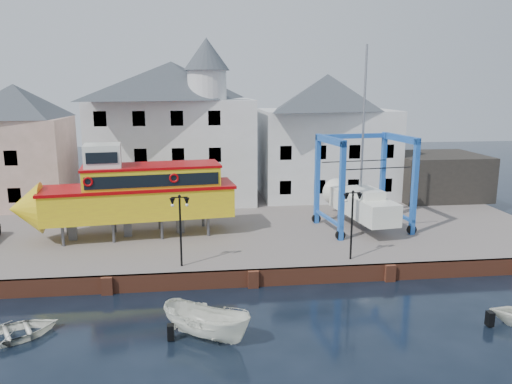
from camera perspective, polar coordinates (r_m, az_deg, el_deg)
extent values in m
plane|color=black|center=(28.68, -0.34, -10.82)|extent=(140.00, 140.00, 0.00)
cube|color=slate|center=(38.87, -2.17, -3.87)|extent=(44.00, 22.00, 1.00)
cube|color=brown|center=(28.60, -0.36, -9.80)|extent=(44.00, 0.25, 1.00)
cube|color=brown|center=(28.73, -16.65, -10.23)|extent=(0.60, 0.36, 1.00)
cube|color=brown|center=(28.44, -0.33, -9.93)|extent=(0.60, 0.36, 1.00)
cube|color=brown|center=(30.34, 15.05, -8.93)|extent=(0.60, 0.36, 1.00)
cube|color=tan|center=(47.18, -25.34, 3.09)|extent=(8.00, 7.00, 7.50)
pyramid|color=#38404A|center=(46.77, -25.91, 9.32)|extent=(8.00, 7.00, 2.80)
cube|color=black|center=(44.15, -25.87, -0.35)|extent=(1.00, 0.08, 1.20)
cube|color=black|center=(43.67, -26.23, 3.50)|extent=(1.00, 0.08, 1.20)
cube|color=silver|center=(45.16, -9.36, 4.70)|extent=(14.00, 8.00, 9.00)
pyramid|color=#38404A|center=(44.81, -9.63, 12.45)|extent=(14.00, 8.00, 3.20)
cube|color=black|center=(42.36, -16.89, -0.13)|extent=(1.00, 0.08, 1.20)
cube|color=black|center=(41.93, -12.86, -0.03)|extent=(1.00, 0.08, 1.20)
cube|color=black|center=(41.72, -8.76, 0.07)|extent=(1.00, 0.08, 1.20)
cube|color=black|center=(41.71, -4.64, 0.18)|extent=(1.00, 0.08, 1.20)
cube|color=black|center=(41.86, -17.14, 3.89)|extent=(1.00, 0.08, 1.20)
cube|color=black|center=(41.43, -13.05, 4.03)|extent=(1.00, 0.08, 1.20)
cube|color=black|center=(41.21, -8.89, 4.16)|extent=(1.00, 0.08, 1.20)
cube|color=black|center=(41.21, -4.71, 4.26)|extent=(1.00, 0.08, 1.20)
cube|color=black|center=(41.57, -17.40, 7.98)|extent=(1.00, 0.08, 1.20)
cube|color=black|center=(41.14, -13.25, 8.17)|extent=(1.00, 0.08, 1.20)
cube|color=black|center=(40.91, -9.03, 8.32)|extent=(1.00, 0.08, 1.20)
cube|color=black|center=(40.91, -4.78, 8.43)|extent=(1.00, 0.08, 1.20)
cylinder|color=silver|center=(42.38, -5.62, 12.05)|extent=(3.20, 3.20, 2.40)
cone|color=#38404A|center=(42.45, -5.69, 15.43)|extent=(3.80, 3.80, 2.60)
cube|color=silver|center=(47.22, 7.97, 4.44)|extent=(12.00, 8.00, 8.00)
pyramid|color=#38404A|center=(46.82, 8.17, 11.25)|extent=(12.00, 8.00, 3.20)
cube|color=black|center=(42.83, 3.38, 0.51)|extent=(1.00, 0.08, 1.20)
cube|color=black|center=(43.46, 7.28, 0.60)|extent=(1.00, 0.08, 1.20)
cube|color=black|center=(44.27, 11.05, 0.68)|extent=(1.00, 0.08, 1.20)
cube|color=black|center=(45.28, 14.66, 0.76)|extent=(1.00, 0.08, 1.20)
cube|color=black|center=(42.34, 3.43, 4.49)|extent=(1.00, 0.08, 1.20)
cube|color=black|center=(42.97, 7.38, 4.52)|extent=(1.00, 0.08, 1.20)
cube|color=black|center=(43.80, 11.20, 4.53)|extent=(1.00, 0.08, 1.20)
cube|color=black|center=(44.81, 14.87, 4.53)|extent=(1.00, 0.08, 1.20)
cube|color=black|center=(49.20, 19.84, 1.79)|extent=(8.00, 7.00, 4.00)
cylinder|color=black|center=(28.66, -8.61, -4.60)|extent=(0.12, 0.12, 4.00)
cube|color=black|center=(28.15, -8.74, -0.60)|extent=(0.90, 0.06, 0.06)
sphere|color=black|center=(28.14, -8.75, -0.46)|extent=(0.16, 0.16, 0.16)
cone|color=black|center=(28.23, -9.54, -1.16)|extent=(0.32, 0.32, 0.45)
sphere|color=white|center=(28.27, -9.52, -1.51)|extent=(0.18, 0.18, 0.18)
cone|color=black|center=(28.20, -7.91, -1.12)|extent=(0.32, 0.32, 0.45)
sphere|color=white|center=(28.24, -7.90, -1.47)|extent=(0.18, 0.18, 0.18)
cylinder|color=black|center=(30.01, 10.88, -3.92)|extent=(0.12, 0.12, 4.00)
cube|color=black|center=(29.52, 11.03, -0.10)|extent=(0.90, 0.06, 0.06)
sphere|color=black|center=(29.51, 11.04, 0.04)|extent=(0.16, 0.16, 0.16)
cone|color=black|center=(29.46, 10.27, -0.63)|extent=(0.32, 0.32, 0.45)
sphere|color=white|center=(29.50, 10.26, -0.97)|extent=(0.18, 0.18, 0.18)
cone|color=black|center=(29.71, 11.75, -0.59)|extent=(0.32, 0.32, 0.45)
sphere|color=white|center=(29.74, 11.73, -0.92)|extent=(0.18, 0.18, 0.18)
cylinder|color=#59595E|center=(34.54, -21.20, -4.71)|extent=(0.22, 0.22, 1.35)
cylinder|color=#59595E|center=(36.94, -20.73, -3.62)|extent=(0.22, 0.22, 1.35)
cylinder|color=#59595E|center=(34.25, -15.97, -4.49)|extent=(0.22, 0.22, 1.35)
cylinder|color=#59595E|center=(36.67, -15.85, -3.40)|extent=(0.22, 0.22, 1.35)
cylinder|color=#59595E|center=(34.25, -10.71, -4.23)|extent=(0.22, 0.22, 1.35)
cylinder|color=#59595E|center=(36.67, -10.94, -3.15)|extent=(0.22, 0.22, 1.35)
cylinder|color=#59595E|center=(34.54, -5.49, -3.93)|extent=(0.22, 0.22, 1.35)
cylinder|color=#59595E|center=(36.94, -6.06, -2.89)|extent=(0.22, 0.22, 1.35)
cube|color=#59595E|center=(35.68, -20.24, -4.12)|extent=(0.59, 0.51, 1.35)
cube|color=#59595E|center=(35.43, -14.46, -3.86)|extent=(0.59, 0.51, 1.35)
cube|color=#59595E|center=(35.54, -8.66, -3.56)|extent=(0.59, 0.51, 1.35)
cube|color=yellow|center=(35.02, -13.13, -1.17)|extent=(12.89, 4.93, 1.97)
cone|color=yellow|center=(35.72, -24.86, -1.73)|extent=(2.38, 3.63, 3.41)
cube|color=#AA0407|center=(34.79, -13.21, 0.56)|extent=(13.17, 5.10, 0.20)
cube|color=yellow|center=(34.70, -11.78, 1.65)|extent=(9.28, 4.13, 1.44)
cube|color=black|center=(33.16, -11.68, 1.26)|extent=(8.56, 1.12, 0.81)
cube|color=black|center=(36.22, -11.89, 2.15)|extent=(8.56, 1.12, 0.81)
cube|color=#AA0407|center=(34.56, -11.84, 2.95)|extent=(9.47, 4.24, 0.16)
cube|color=white|center=(34.50, -17.12, 3.89)|extent=(2.60, 2.60, 1.63)
cube|color=black|center=(33.31, -17.23, 3.73)|extent=(1.95, 0.30, 0.72)
torus|color=#AA0407|center=(33.19, -18.66, 1.12)|extent=(0.64, 0.20, 0.63)
torus|color=#AA0407|center=(33.16, -9.36, 1.58)|extent=(0.64, 0.20, 0.63)
cube|color=#1B4AAB|center=(33.28, 9.79, 0.05)|extent=(0.37, 0.37, 6.66)
cylinder|color=black|center=(34.02, 9.61, -4.90)|extent=(0.69, 0.33, 0.67)
cube|color=#1B4AAB|center=(37.28, 7.01, 1.41)|extent=(0.37, 0.37, 6.66)
cylinder|color=black|center=(37.94, 6.89, -3.04)|extent=(0.69, 0.33, 0.67)
cube|color=#1B4AAB|center=(35.80, 17.66, 0.49)|extent=(0.37, 0.37, 6.66)
cylinder|color=black|center=(36.49, 17.36, -4.12)|extent=(0.69, 0.33, 0.67)
cube|color=#1B4AAB|center=(39.54, 14.28, 1.74)|extent=(0.37, 0.37, 6.66)
cylinder|color=black|center=(40.17, 14.06, -2.47)|extent=(0.69, 0.33, 0.67)
cube|color=#1B4AAB|center=(34.79, 8.48, 5.89)|extent=(0.97, 4.76, 0.47)
cube|color=#1B4AAB|center=(35.80, 8.20, -2.97)|extent=(0.87, 4.75, 0.20)
cube|color=#1B4AAB|center=(37.21, 16.17, 5.94)|extent=(0.97, 4.76, 0.47)
cube|color=#1B4AAB|center=(38.16, 15.68, -2.36)|extent=(0.87, 4.75, 0.20)
cube|color=#1B4AAB|center=(37.90, 10.94, 6.29)|extent=(5.70, 1.10, 0.33)
cube|color=white|center=(36.72, 12.12, -1.51)|extent=(3.13, 7.37, 1.52)
cone|color=white|center=(40.45, 9.45, -0.16)|extent=(2.37, 1.80, 2.19)
cube|color=#59595E|center=(36.98, 12.04, -3.16)|extent=(0.46, 1.73, 0.67)
cube|color=white|center=(36.08, 12.52, -0.06)|extent=(1.89, 3.03, 0.57)
cylinder|color=#99999E|center=(36.25, 12.20, 7.91)|extent=(0.18, 0.18, 10.47)
cube|color=black|center=(34.65, 13.59, 2.64)|extent=(5.08, 0.81, 0.05)
cube|color=black|center=(37.67, 11.16, 3.48)|extent=(5.08, 0.81, 0.05)
imported|color=white|center=(23.52, -5.62, -16.29)|extent=(4.68, 3.98, 1.75)
imported|color=white|center=(25.81, -25.94, -14.83)|extent=(4.74, 4.27, 0.81)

